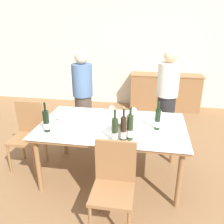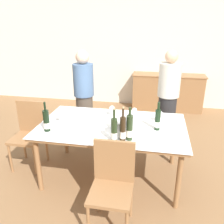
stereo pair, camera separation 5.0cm
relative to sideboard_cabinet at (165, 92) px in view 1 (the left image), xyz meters
name	(u,v)px [view 1 (the left image)]	position (x,y,z in m)	size (l,w,h in m)	color
ground_plane	(112,175)	(-0.80, -2.78, -0.42)	(12.00, 12.00, 0.00)	olive
back_wall	(134,47)	(-0.80, 0.29, 0.98)	(8.00, 0.10, 2.80)	silver
sideboard_cabinet	(165,92)	(0.00, 0.00, 0.00)	(1.63, 0.46, 0.84)	#996B42
dining_table	(112,130)	(-0.80, -2.78, 0.28)	(1.86, 1.11, 0.77)	#996B42
ice_bucket	(120,128)	(-0.67, -3.04, 0.44)	(0.19, 0.19, 0.18)	white
wine_bottle_0	(130,128)	(-0.54, -3.12, 0.48)	(0.08, 0.08, 0.39)	#28381E
wine_bottle_1	(115,131)	(-0.70, -3.20, 0.48)	(0.07, 0.07, 0.40)	#28381E
wine_bottle_2	(158,120)	(-0.23, -2.80, 0.47)	(0.07, 0.07, 0.35)	black
wine_bottle_3	(123,130)	(-0.61, -3.17, 0.48)	(0.07, 0.07, 0.40)	#332314
wine_bottle_4	(46,122)	(-1.54, -3.08, 0.47)	(0.07, 0.07, 0.37)	black
wine_glass_0	(59,115)	(-1.49, -2.81, 0.45)	(0.07, 0.07, 0.15)	white
wine_glass_1	(159,114)	(-0.21, -2.56, 0.46)	(0.09, 0.09, 0.16)	white
wine_glass_2	(111,109)	(-0.86, -2.47, 0.45)	(0.08, 0.08, 0.15)	white
wine_glass_3	(134,111)	(-0.55, -2.46, 0.44)	(0.07, 0.07, 0.13)	white
wine_glass_4	(113,121)	(-0.78, -2.86, 0.44)	(0.08, 0.08, 0.14)	white
chair_left_end	(29,131)	(-2.02, -2.69, 0.12)	(0.42, 0.42, 0.95)	#996B42
chair_near_front	(114,180)	(-0.65, -3.56, 0.10)	(0.42, 0.42, 0.92)	#996B42
person_host	(83,99)	(-1.44, -1.88, 0.37)	(0.33, 0.33, 1.58)	#51473D
person_guest_left	(166,102)	(-0.08, -1.89, 0.39)	(0.33, 0.33, 1.61)	#262628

